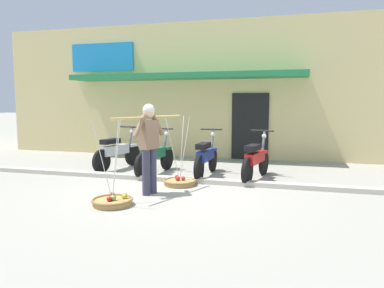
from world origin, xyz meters
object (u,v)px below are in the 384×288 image
at_px(motorcycle_second_in_row, 154,156).
at_px(motorcycle_third_in_row, 206,157).
at_px(fruit_vendor, 149,143).
at_px(fruit_basket_left_side, 180,182).
at_px(fruit_basket_right_side, 113,201).
at_px(motorcycle_nearest_shop, 117,152).
at_px(motorcycle_end_of_row, 256,160).

xyz_separation_m(motorcycle_second_in_row, motorcycle_third_in_row, (1.26, 0.07, 0.00)).
bearing_deg(fruit_vendor, fruit_basket_left_side, 69.85).
bearing_deg(fruit_vendor, motorcycle_third_in_row, 71.28).
xyz_separation_m(fruit_basket_right_side, motorcycle_third_in_row, (0.96, 2.76, 0.38)).
xyz_separation_m(motorcycle_nearest_shop, motorcycle_end_of_row, (3.59, -0.36, 0.00)).
bearing_deg(fruit_basket_left_side, motorcycle_second_in_row, 134.35).
height_order(fruit_basket_left_side, motorcycle_end_of_row, fruit_basket_left_side).
relative_size(motorcycle_nearest_shop, motorcycle_third_in_row, 0.98).
distance_m(fruit_vendor, fruit_basket_right_side, 1.29).
distance_m(fruit_basket_left_side, motorcycle_nearest_shop, 2.52).
bearing_deg(fruit_basket_right_side, motorcycle_second_in_row, 96.28).
xyz_separation_m(motorcycle_nearest_shop, motorcycle_third_in_row, (2.44, -0.29, 0.00)).
xyz_separation_m(motorcycle_second_in_row, motorcycle_end_of_row, (2.41, 0.00, 0.00)).
height_order(fruit_basket_left_side, motorcycle_third_in_row, fruit_basket_left_side).
height_order(motorcycle_third_in_row, motorcycle_end_of_row, same).
bearing_deg(motorcycle_third_in_row, fruit_basket_left_side, -107.49).
height_order(fruit_basket_right_side, motorcycle_end_of_row, fruit_basket_right_side).
height_order(motorcycle_second_in_row, motorcycle_third_in_row, same).
bearing_deg(motorcycle_nearest_shop, motorcycle_end_of_row, -5.69).
xyz_separation_m(fruit_basket_left_side, motorcycle_third_in_row, (0.32, 1.03, 0.38)).
bearing_deg(fruit_basket_right_side, motorcycle_third_in_row, 70.82).
bearing_deg(motorcycle_nearest_shop, motorcycle_third_in_row, -6.74).
height_order(fruit_basket_left_side, motorcycle_second_in_row, fruit_basket_left_side).
bearing_deg(motorcycle_nearest_shop, fruit_basket_left_side, -31.89).
relative_size(motorcycle_second_in_row, motorcycle_end_of_row, 1.01).
xyz_separation_m(fruit_vendor, fruit_basket_left_side, (0.32, 0.87, -0.91)).
xyz_separation_m(motorcycle_third_in_row, motorcycle_end_of_row, (1.15, -0.07, 0.00)).
height_order(fruit_basket_right_side, motorcycle_third_in_row, fruit_basket_right_side).
height_order(fruit_basket_right_side, motorcycle_second_in_row, fruit_basket_right_side).
xyz_separation_m(fruit_vendor, motorcycle_third_in_row, (0.64, 1.90, -0.53)).
xyz_separation_m(fruit_basket_left_side, motorcycle_second_in_row, (-0.93, 0.95, 0.38)).
xyz_separation_m(fruit_vendor, motorcycle_end_of_row, (1.80, 1.83, -0.53)).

